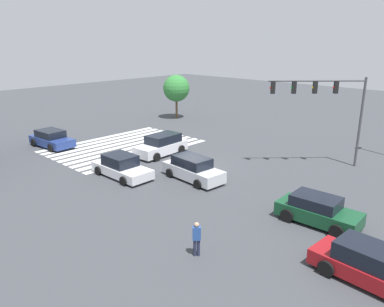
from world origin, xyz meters
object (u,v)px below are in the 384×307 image
Objects in this scene: car_4 at (373,267)px; car_5 at (121,167)px; car_1 at (318,210)px; tree_corner_a at (176,88)px; traffic_signal_mast at (327,100)px; car_2 at (193,169)px; car_3 at (162,145)px; pedestrian at (197,237)px; car_0 at (52,139)px.

car_4 is 1.02× the size of car_5.
car_1 is 13.31m from car_5.
car_1 is 28.36m from tree_corner_a.
car_2 is at bearing 14.67° from traffic_signal_mast.
car_1 is 15.05m from car_3.
pedestrian is (3.72, 10.57, 0.21)m from car_5.
car_3 reaches higher than car_5.
tree_corner_a reaches higher than car_2.
car_3 is 0.99× the size of car_5.
car_2 is 0.97× the size of car_4.
traffic_signal_mast reaches higher than car_3.
car_5 is (5.36, 1.82, -0.11)m from car_3.
traffic_signal_mast reaches higher than pedestrian.
car_3 is (-2.55, -14.83, 0.09)m from car_1.
car_1 is 6.98m from pedestrian.
traffic_signal_mast is at bearing 117.05° from car_3.
tree_corner_a reaches higher than pedestrian.
car_4 reaches higher than car_5.
traffic_signal_mast is 10.54m from car_1.
tree_corner_a is (-16.59, -11.61, 2.89)m from car_5.
car_3 is at bearing 25.67° from car_0.
car_1 is at bearing 69.37° from traffic_signal_mast.
car_1 is at bearing -65.00° from pedestrian.
traffic_signal_mast is 23.12m from car_0.
traffic_signal_mast is 1.40× the size of car_5.
car_1 is (-2.57, 23.65, 0.00)m from car_0.
tree_corner_a reaches higher than car_5.
car_3 is at bearing 41.08° from tree_corner_a.
car_3 is at bearing 108.53° from car_5.
car_2 reaches higher than car_1.
car_3 is 0.97× the size of car_4.
car_4 is (5.80, 18.67, -0.07)m from car_3.
tree_corner_a is at bearing -141.63° from car_3.
pedestrian is at bearing -41.37° from car_2.
traffic_signal_mast is 1.28× the size of tree_corner_a.
traffic_signal_mast is at bearing 25.45° from car_0.
car_5 is 11.21m from pedestrian.
car_5 is at bearing 7.01° from traffic_signal_mast.
car_1 is at bearing 143.32° from car_4.
car_0 is 10.64m from car_5.
car_4 is at bearing -1.71° from car_5.
traffic_signal_mast reaches higher than car_2.
pedestrian is (9.09, 12.40, 0.10)m from car_3.
tree_corner_a is (-13.63, -15.61, 2.83)m from car_2.
car_2 is 9.38m from pedestrian.
car_3 is at bearing 161.71° from car_2.
tree_corner_a is (-20.32, -22.19, 2.68)m from pedestrian.
traffic_signal_mast is 21.30m from tree_corner_a.
traffic_signal_mast is 10.85m from car_2.
car_2 reaches higher than car_4.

